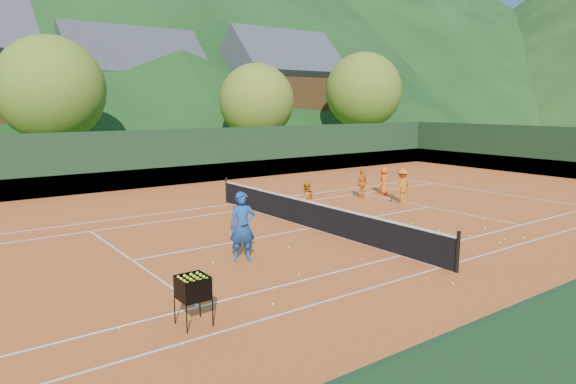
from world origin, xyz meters
TOP-DOWN VIEW (x-y plane):
  - ground at (0.00, 0.00)m, footprint 400.00×400.00m
  - clay_court at (0.00, 0.00)m, footprint 40.00×24.00m
  - coach at (-3.92, -1.84)m, footprint 0.83×0.71m
  - student_a at (0.80, 1.33)m, footprint 0.73×0.58m
  - student_b at (5.56, 3.19)m, footprint 0.87×0.58m
  - student_c at (7.17, 3.33)m, footprint 0.77×0.65m
  - student_d at (6.03, 1.20)m, footprint 1.11×0.77m
  - tennis_ball_0 at (4.79, -3.68)m, footprint 0.07×0.07m
  - tennis_ball_1 at (3.52, -5.51)m, footprint 0.07×0.07m
  - tennis_ball_2 at (-6.86, -4.64)m, footprint 0.07×0.07m
  - tennis_ball_3 at (6.07, -2.77)m, footprint 0.07×0.07m
  - tennis_ball_5 at (-4.72, -1.61)m, footprint 0.07×0.07m
  - tennis_ball_6 at (4.64, -5.18)m, footprint 0.07×0.07m
  - tennis_ball_7 at (3.21, -2.97)m, footprint 0.07×0.07m
  - tennis_ball_8 at (-2.17, -1.63)m, footprint 0.07×0.07m
  - tennis_ball_9 at (2.45, -3.58)m, footprint 0.07×0.07m
  - tennis_ball_10 at (-3.44, -3.77)m, footprint 0.07×0.07m
  - tennis_ball_11 at (6.17, -3.40)m, footprint 0.07×0.07m
  - tennis_ball_12 at (-5.15, -8.59)m, footprint 0.07×0.07m
  - tennis_ball_13 at (0.10, -2.72)m, footprint 0.07×0.07m
  - tennis_ball_15 at (3.29, -1.69)m, footprint 0.07×0.07m
  - tennis_ball_16 at (-8.14, -4.23)m, footprint 0.07×0.07m
  - tennis_ball_18 at (3.41, -4.03)m, footprint 0.07×0.07m
  - tennis_ball_20 at (-5.10, -5.01)m, footprint 0.07×0.07m
  - tennis_ball_23 at (-0.86, -6.49)m, footprint 0.07×0.07m
  - tennis_ball_25 at (0.41, -8.55)m, footprint 0.07×0.07m
  - tennis_ball_26 at (-4.47, -4.17)m, footprint 0.07×0.07m
  - tennis_ball_28 at (3.94, -4.93)m, footprint 0.07×0.07m
  - tennis_ball_29 at (3.41, -5.10)m, footprint 0.07×0.07m
  - court_lines at (0.00, 0.00)m, footprint 23.83×11.03m
  - tennis_net at (0.00, 0.00)m, footprint 0.10×12.07m
  - perimeter_fence at (0.00, 0.00)m, footprint 40.40×24.24m
  - ball_hopper at (-6.90, -4.89)m, footprint 0.57×0.57m
  - chalet_mid at (6.00, 34.00)m, footprint 12.65×8.82m
  - chalet_right at (20.00, 30.00)m, footprint 11.50×8.82m
  - tree_b at (-4.00, 20.00)m, footprint 6.40×6.40m
  - tree_c at (10.00, 19.00)m, footprint 5.60×5.60m
  - tree_d at (22.00, 20.00)m, footprint 6.80×6.80m

SIDE VIEW (x-z plane):
  - ground at x=0.00m, z-range 0.00..0.00m
  - clay_court at x=0.00m, z-range 0.00..0.02m
  - court_lines at x=0.00m, z-range 0.02..0.03m
  - tennis_ball_0 at x=4.79m, z-range 0.02..0.09m
  - tennis_ball_1 at x=3.52m, z-range 0.02..0.09m
  - tennis_ball_2 at x=-6.86m, z-range 0.02..0.09m
  - tennis_ball_3 at x=6.07m, z-range 0.02..0.09m
  - tennis_ball_5 at x=-4.72m, z-range 0.02..0.09m
  - tennis_ball_6 at x=4.64m, z-range 0.02..0.09m
  - tennis_ball_7 at x=3.21m, z-range 0.02..0.09m
  - tennis_ball_8 at x=-2.17m, z-range 0.02..0.09m
  - tennis_ball_9 at x=2.45m, z-range 0.02..0.09m
  - tennis_ball_10 at x=-3.44m, z-range 0.02..0.09m
  - tennis_ball_11 at x=6.17m, z-range 0.02..0.09m
  - tennis_ball_12 at x=-5.15m, z-range 0.02..0.09m
  - tennis_ball_13 at x=0.10m, z-range 0.02..0.09m
  - tennis_ball_15 at x=3.29m, z-range 0.02..0.09m
  - tennis_ball_16 at x=-8.14m, z-range 0.02..0.09m
  - tennis_ball_18 at x=3.41m, z-range 0.02..0.09m
  - tennis_ball_20 at x=-5.10m, z-range 0.02..0.09m
  - tennis_ball_23 at x=-0.86m, z-range 0.02..0.09m
  - tennis_ball_25 at x=0.41m, z-range 0.02..0.09m
  - tennis_ball_26 at x=-4.47m, z-range 0.02..0.09m
  - tennis_ball_28 at x=3.94m, z-range 0.02..0.09m
  - tennis_ball_29 at x=3.41m, z-range 0.02..0.09m
  - tennis_net at x=0.00m, z-range -0.03..1.07m
  - student_c at x=7.17m, z-range 0.02..1.35m
  - student_b at x=5.56m, z-range 0.02..1.39m
  - student_a at x=0.80m, z-range 0.02..1.44m
  - ball_hopper at x=-6.90m, z-range 0.27..1.27m
  - student_d at x=6.03m, z-range 0.02..1.59m
  - coach at x=-3.92m, z-range 0.02..1.96m
  - perimeter_fence at x=0.00m, z-range -0.23..2.77m
  - tree_c at x=10.00m, z-range 0.87..8.22m
  - chalet_mid at x=6.00m, z-range -0.74..10.72m
  - tree_b at x=-4.00m, z-range 0.99..9.39m
  - chalet_right at x=20.00m, z-range -0.70..11.21m
  - tree_d at x=22.00m, z-range 1.06..9.98m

